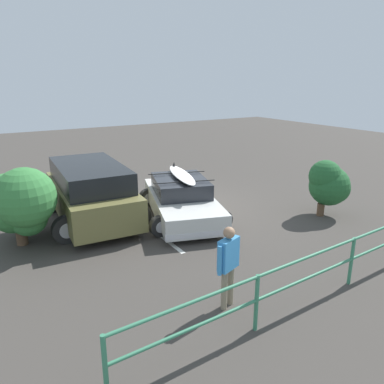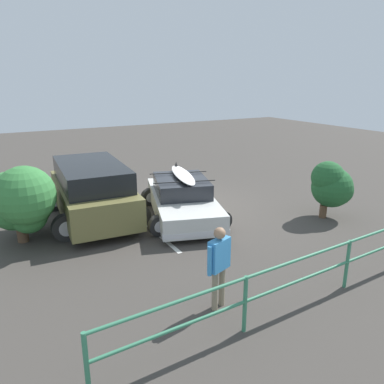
{
  "view_description": "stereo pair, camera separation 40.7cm",
  "coord_description": "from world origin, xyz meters",
  "px_view_note": "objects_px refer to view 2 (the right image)",
  "views": [
    {
      "loc": [
        5.93,
        10.12,
        4.06
      ],
      "look_at": [
        0.64,
        1.39,
        0.95
      ],
      "focal_mm": 35.0,
      "sensor_mm": 36.0,
      "label": 1
    },
    {
      "loc": [
        5.58,
        10.32,
        4.06
      ],
      "look_at": [
        0.64,
        1.39,
        0.95
      ],
      "focal_mm": 35.0,
      "sensor_mm": 36.0,
      "label": 2
    }
  ],
  "objects_px": {
    "sedan_car": "(182,199)",
    "bush_near_left": "(331,185)",
    "suv_car": "(92,191)",
    "person_bystander": "(219,261)",
    "bush_near_right": "(21,201)"
  },
  "relations": [
    {
      "from": "sedan_car",
      "to": "bush_near_right",
      "type": "xyz_separation_m",
      "value": [
        4.4,
        -0.37,
        0.53
      ]
    },
    {
      "from": "suv_car",
      "to": "sedan_car",
      "type": "bearing_deg",
      "value": 155.68
    },
    {
      "from": "person_bystander",
      "to": "bush_near_left",
      "type": "xyz_separation_m",
      "value": [
        -5.48,
        -2.33,
        0.07
      ]
    },
    {
      "from": "bush_near_right",
      "to": "bush_near_left",
      "type": "bearing_deg",
      "value": 162.58
    },
    {
      "from": "person_bystander",
      "to": "bush_near_left",
      "type": "height_order",
      "value": "bush_near_left"
    },
    {
      "from": "bush_near_left",
      "to": "bush_near_right",
      "type": "bearing_deg",
      "value": -17.42
    },
    {
      "from": "bush_near_right",
      "to": "person_bystander",
      "type": "bearing_deg",
      "value": 119.41
    },
    {
      "from": "person_bystander",
      "to": "bush_near_right",
      "type": "relative_size",
      "value": 0.64
    },
    {
      "from": "sedan_car",
      "to": "suv_car",
      "type": "bearing_deg",
      "value": -24.32
    },
    {
      "from": "person_bystander",
      "to": "bush_near_right",
      "type": "distance_m",
      "value": 5.65
    },
    {
      "from": "sedan_car",
      "to": "bush_near_left",
      "type": "distance_m",
      "value": 4.48
    },
    {
      "from": "suv_car",
      "to": "person_bystander",
      "type": "bearing_deg",
      "value": 98.06
    },
    {
      "from": "sedan_car",
      "to": "person_bystander",
      "type": "xyz_separation_m",
      "value": [
        1.62,
        4.55,
        0.39
      ]
    },
    {
      "from": "sedan_car",
      "to": "suv_car",
      "type": "height_order",
      "value": "suv_car"
    },
    {
      "from": "sedan_car",
      "to": "suv_car",
      "type": "xyz_separation_m",
      "value": [
        2.42,
        -1.09,
        0.32
      ]
    }
  ]
}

